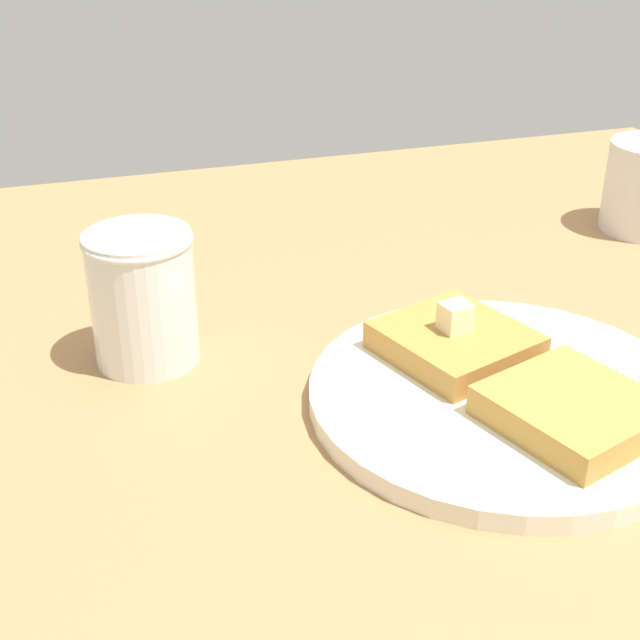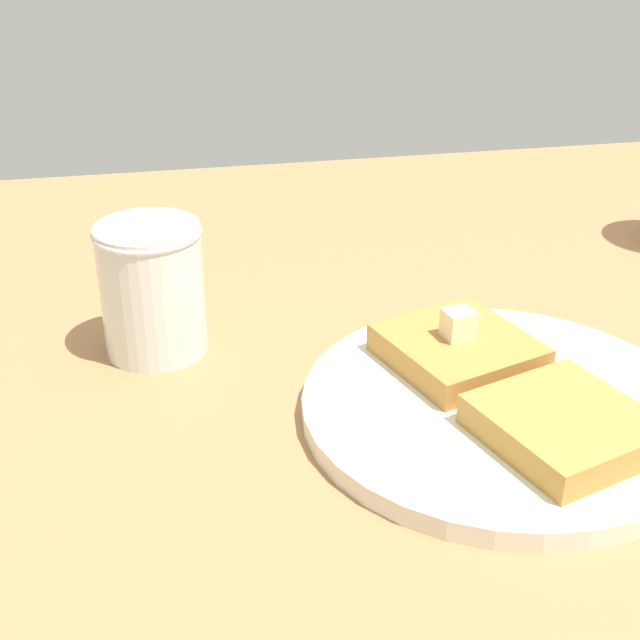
{
  "view_description": "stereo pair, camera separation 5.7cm",
  "coord_description": "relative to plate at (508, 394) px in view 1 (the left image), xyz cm",
  "views": [
    {
      "loc": [
        47.84,
        -25.22,
        33.39
      ],
      "look_at": [
        -0.07,
        -10.05,
        6.88
      ],
      "focal_mm": 50.0,
      "sensor_mm": 36.0,
      "label": 1
    },
    {
      "loc": [
        49.24,
        -19.73,
        33.39
      ],
      "look_at": [
        -0.07,
        -10.05,
        6.88
      ],
      "focal_mm": 50.0,
      "sensor_mm": 36.0,
      "label": 2
    }
  ],
  "objects": [
    {
      "name": "table_surface",
      "position": [
        -6.29,
        -0.34,
        -1.94
      ],
      "size": [
        92.43,
        92.43,
        2.38
      ],
      "primitive_type": "cube",
      "color": "#A57448",
      "rests_on": "ground"
    },
    {
      "name": "butter_pat_primary",
      "position": [
        -4.77,
        -1.63,
        3.39
      ],
      "size": [
        2.03,
        2.18,
        1.89
      ],
      "primitive_type": "cube",
      "rotation": [
        0.0,
        0.0,
        1.76
      ],
      "color": "beige",
      "rests_on": "toast_slice_left"
    },
    {
      "name": "toast_slice_middle",
      "position": [
        4.71,
        1.55,
        1.5
      ],
      "size": [
        11.1,
        10.84,
        1.89
      ],
      "primitive_type": "cube",
      "rotation": [
        0.0,
        0.0,
        0.32
      ],
      "color": "#B9863D",
      "rests_on": "plate"
    },
    {
      "name": "syrup_jar",
      "position": [
        -12.72,
        -20.78,
        3.41
      ],
      "size": [
        7.27,
        7.27,
        9.24
      ],
      "color": "#5D2D0C",
      "rests_on": "table_surface"
    },
    {
      "name": "plate",
      "position": [
        0.0,
        0.0,
        0.0
      ],
      "size": [
        24.45,
        24.45,
        1.31
      ],
      "color": "silver",
      "rests_on": "table_surface"
    },
    {
      "name": "toast_slice_left",
      "position": [
        -4.71,
        -1.55,
        1.5
      ],
      "size": [
        11.1,
        10.84,
        1.89
      ],
      "primitive_type": "cube",
      "rotation": [
        0.0,
        0.0,
        0.32
      ],
      "color": "#B47D39",
      "rests_on": "plate"
    }
  ]
}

